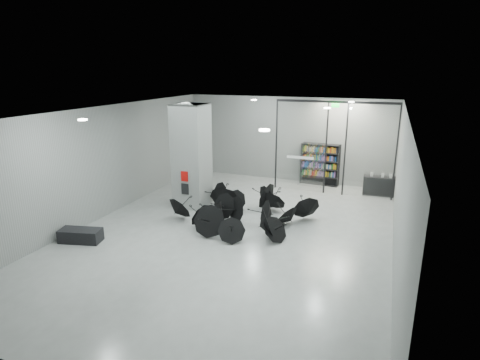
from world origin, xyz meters
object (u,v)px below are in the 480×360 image
at_px(shop_counter, 379,186).
at_px(umbrella_cluster, 244,213).
at_px(column, 192,156).
at_px(bookshelf, 320,164).
at_px(bench, 81,235).

bearing_deg(shop_counter, umbrella_cluster, -135.03).
bearing_deg(umbrella_cluster, column, 160.22).
bearing_deg(shop_counter, bookshelf, 162.14).
bearing_deg(umbrella_cluster, bench, -140.60).
bearing_deg(umbrella_cluster, shop_counter, 48.45).
distance_m(bookshelf, shop_counter, 2.85).
distance_m(shop_counter, umbrella_cluster, 6.62).
xyz_separation_m(column, shop_counter, (6.89, 4.06, -1.59)).
height_order(column, umbrella_cluster, column).
distance_m(bench, umbrella_cluster, 5.43).
relative_size(column, bookshelf, 2.06).
bearing_deg(column, shop_counter, 30.51).
xyz_separation_m(bench, umbrella_cluster, (4.19, 3.45, 0.10)).
bearing_deg(bookshelf, column, -125.68).
xyz_separation_m(column, bench, (-1.70, -4.34, -1.79)).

